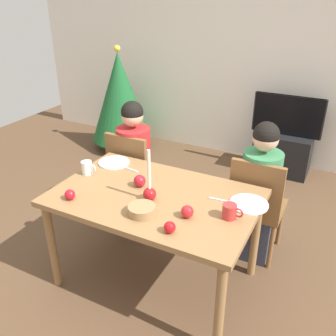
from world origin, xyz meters
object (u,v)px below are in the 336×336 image
(plate_left, at_px, (114,162))
(candle_centerpiece, at_px, (150,190))
(mug_left, at_px, (87,168))
(apple_by_right_mug, at_px, (170,227))
(person_left_child, at_px, (135,165))
(apple_far_edge, at_px, (70,195))
(chair_right, at_px, (257,203))
(tv, at_px, (288,115))
(apple_by_left_plate, at_px, (187,212))
(christmas_tree, at_px, (120,97))
(tv_stand, at_px, (282,153))
(plate_right, at_px, (249,204))
(apple_near_candle, at_px, (140,181))
(dining_table, at_px, (155,205))
(bowl_walnuts, at_px, (142,210))
(chair_left, at_px, (133,173))
(person_right_child, at_px, (259,195))
(mug_right, at_px, (230,211))

(plate_left, bearing_deg, candle_centerpiece, -33.73)
(mug_left, bearing_deg, apple_by_right_mug, -22.72)
(person_left_child, height_order, apple_far_edge, person_left_child)
(chair_right, xyz_separation_m, apple_far_edge, (-1.06, -0.91, 0.27))
(tv, height_order, apple_by_left_plate, tv)
(christmas_tree, relative_size, candle_centerpiece, 3.75)
(person_left_child, distance_m, tv_stand, 1.98)
(christmas_tree, distance_m, apple_by_right_mug, 3.06)
(plate_left, distance_m, plate_right, 1.16)
(plate_left, bearing_deg, apple_by_right_mug, -37.09)
(apple_near_candle, relative_size, apple_far_edge, 1.23)
(tv_stand, xyz_separation_m, apple_near_candle, (-0.62, -2.24, 0.55))
(apple_near_candle, bearing_deg, tv_stand, 74.62)
(tv, relative_size, christmas_tree, 0.57)
(person_left_child, distance_m, plate_left, 0.40)
(dining_table, height_order, bowl_walnuts, bowl_walnuts)
(chair_left, bearing_deg, dining_table, -46.88)
(mug_left, height_order, apple_near_candle, mug_left)
(chair_right, height_order, person_left_child, person_left_child)
(tv, height_order, apple_near_candle, tv)
(bowl_walnuts, xyz_separation_m, apple_by_left_plate, (0.27, 0.10, 0.01))
(tv_stand, xyz_separation_m, plate_left, (-1.00, -2.01, 0.52))
(candle_centerpiece, distance_m, plate_left, 0.65)
(plate_right, height_order, apple_by_right_mug, apple_by_right_mug)
(tv_stand, height_order, mug_left, mug_left)
(person_right_child, bearing_deg, chair_right, -90.00)
(tv_stand, xyz_separation_m, apple_by_right_mug, (-0.18, -2.63, 0.55))
(plate_left, distance_m, bowl_walnuts, 0.79)
(candle_centerpiece, bearing_deg, bowl_walnuts, -77.07)
(person_left_child, bearing_deg, chair_left, -90.00)
(candle_centerpiece, height_order, apple_near_candle, candle_centerpiece)
(apple_near_candle, bearing_deg, plate_right, 8.49)
(person_left_child, distance_m, plate_right, 1.28)
(bowl_walnuts, bearing_deg, mug_right, 22.69)
(tv_stand, xyz_separation_m, mug_right, (0.09, -2.33, 0.56))
(person_left_child, bearing_deg, apple_far_edge, -84.69)
(tv_stand, relative_size, christmas_tree, 0.46)
(plate_left, relative_size, apple_far_edge, 3.51)
(person_left_child, xyz_separation_m, apple_by_left_plate, (0.88, -0.78, 0.22))
(person_right_child, distance_m, bowl_walnuts, 1.05)
(chair_left, bearing_deg, apple_by_left_plate, -40.44)
(person_right_child, distance_m, mug_left, 1.35)
(chair_left, relative_size, tv, 1.14)
(mug_right, bearing_deg, person_left_child, 149.08)
(bowl_walnuts, height_order, apple_near_candle, apple_near_candle)
(plate_left, height_order, apple_near_candle, apple_near_candle)
(tv, relative_size, plate_right, 3.09)
(tv_stand, bearing_deg, christmas_tree, -172.95)
(mug_left, distance_m, bowl_walnuts, 0.71)
(person_right_child, distance_m, plate_right, 0.50)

